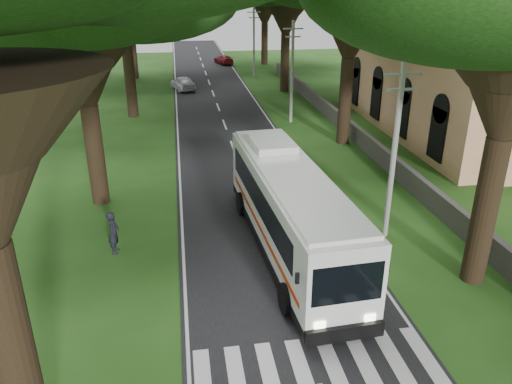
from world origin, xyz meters
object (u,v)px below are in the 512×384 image
at_px(pole_near, 394,150).
at_px(distant_car_c, 224,59).
at_px(pole_far, 254,42).
at_px(pedestrian, 114,232).
at_px(distant_car_a, 183,83).
at_px(pole_mid, 292,71).
at_px(church, 468,67).
at_px(coach_bus, 290,208).

bearing_deg(pole_near, distant_car_c, 92.87).
distance_m(pole_far, distant_car_c, 11.63).
xyz_separation_m(distant_car_c, pedestrian, (-9.66, -50.41, 0.34)).
bearing_deg(distant_car_a, pole_near, 87.31).
relative_size(pole_near, pole_mid, 1.00).
relative_size(church, pedestrian, 12.36).
bearing_deg(coach_bus, pole_mid, 73.57).
xyz_separation_m(distant_car_a, distant_car_c, (5.95, 16.58, -0.13)).
height_order(distant_car_c, pedestrian, pedestrian).
distance_m(pole_mid, distant_car_a, 16.89).
bearing_deg(pole_near, coach_bus, -172.80).
bearing_deg(distant_car_c, pedestrian, 64.23).
distance_m(coach_bus, pedestrian, 7.63).
distance_m(pole_mid, pedestrian, 23.34).
bearing_deg(church, distant_car_c, 112.94).
bearing_deg(pole_near, church, 51.50).
distance_m(distant_car_c, pedestrian, 51.32).
height_order(church, pole_near, church).
height_order(church, distant_car_c, church).
xyz_separation_m(pole_mid, distant_car_a, (-8.50, 14.20, -3.41)).
bearing_deg(pedestrian, distant_car_a, -0.45).
xyz_separation_m(pole_mid, pedestrian, (-12.20, -19.63, -3.21)).
relative_size(pole_near, coach_bus, 0.62).
distance_m(pole_near, pole_far, 40.00).
xyz_separation_m(pole_mid, distant_car_c, (-2.55, 30.78, -3.55)).
distance_m(pole_mid, coach_bus, 21.23).
bearing_deg(distant_car_a, pedestrian, 67.10).
bearing_deg(distant_car_a, distant_car_c, -126.41).
xyz_separation_m(pole_near, pole_mid, (0.00, 20.00, 0.00)).
bearing_deg(distant_car_a, pole_far, -162.33).
height_order(pole_far, distant_car_c, pole_far).
xyz_separation_m(church, distant_car_c, (-14.91, 35.23, -4.27)).
bearing_deg(pole_mid, church, -19.81).
distance_m(pole_far, pedestrian, 41.59).
relative_size(pole_near, pedestrian, 4.12).
bearing_deg(coach_bus, distant_car_a, 92.67).
distance_m(pole_near, distant_car_a, 35.40).
bearing_deg(pole_near, pole_mid, 90.00).
relative_size(distant_car_a, distant_car_c, 1.04).
distance_m(church, coach_bus, 23.67).
xyz_separation_m(pole_near, distant_car_a, (-8.50, 34.20, -3.41)).
xyz_separation_m(pole_near, pole_far, (0.00, 40.00, 0.00)).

